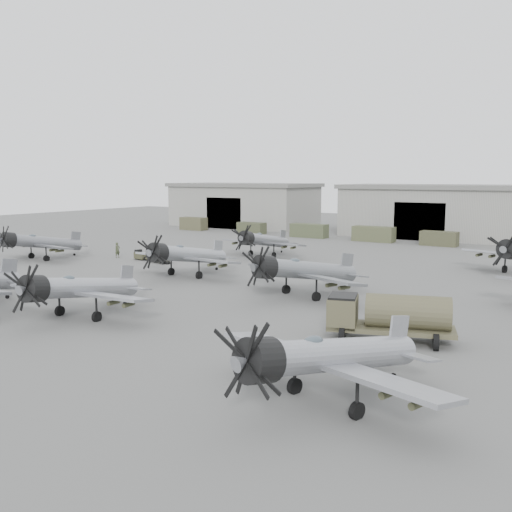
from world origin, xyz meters
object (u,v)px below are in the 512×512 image
Objects in this scene: aircraft_near_2 at (323,357)px; aircraft_mid_0 at (37,242)px; aircraft_mid_2 at (300,270)px; aircraft_mid_1 at (184,255)px; tug_trailer at (148,257)px; aircraft_far_0 at (262,240)px; aircraft_near_1 at (75,289)px; fuel_tanker at (389,314)px; ground_crew at (117,250)px.

aircraft_near_2 is 53.36m from aircraft_mid_0.
aircraft_mid_0 is at bearing -163.05° from aircraft_mid_2.
aircraft_mid_1 is 14.62m from aircraft_mid_2.
aircraft_mid_0 is 37.15m from aircraft_mid_2.
aircraft_near_2 is 1.04× the size of aircraft_mid_0.
tug_trailer is at bearing -178.67° from aircraft_mid_2.
aircraft_mid_2 is 24.49m from aircraft_far_0.
aircraft_mid_2 reaches higher than aircraft_mid_1.
aircraft_near_2 reaches higher than aircraft_mid_0.
aircraft_mid_0 reaches higher than aircraft_far_0.
tug_trailer is at bearing 119.11° from aircraft_near_1.
aircraft_mid_1 is 1.98× the size of tug_trailer.
aircraft_far_0 is (-15.68, 18.81, -0.19)m from aircraft_mid_2.
aircraft_far_0 is at bearing 95.52° from aircraft_near_1.
aircraft_near_1 reaches higher than fuel_tanker.
fuel_tanker reaches higher than ground_crew.
aircraft_mid_1 reaches higher than aircraft_far_0.
aircraft_near_2 is 22.86m from aircraft_mid_2.
aircraft_mid_2 reaches higher than tug_trailer.
aircraft_near_2 is 6.43× the size of ground_crew.
aircraft_mid_2 is 13.62m from fuel_tanker.
aircraft_mid_0 is 1.04× the size of aircraft_far_0.
aircraft_near_1 is 22.09m from aircraft_near_2.
aircraft_near_1 is at bearing -24.19° from aircraft_mid_0.
aircraft_near_2 is 1.08× the size of aircraft_far_0.
aircraft_mid_2 is 31.44m from ground_crew.
aircraft_near_2 reaches higher than aircraft_near_1.
aircraft_mid_2 is at bearing 52.56° from aircraft_near_1.
aircraft_far_0 is (-1.23, 16.56, -0.16)m from aircraft_mid_1.
aircraft_mid_2 reaches higher than aircraft_mid_0.
aircraft_mid_2 is at bearing 123.93° from fuel_tanker.
tug_trailer is at bearing 159.61° from aircraft_near_2.
ground_crew is (-15.84, 6.08, -1.29)m from aircraft_mid_1.
aircraft_far_0 is at bearing -47.79° from ground_crew.
fuel_tanker is at bearing -4.47° from aircraft_mid_0.
ground_crew is (-42.08, 27.91, -1.28)m from aircraft_near_2.
aircraft_near_1 is at bearing -103.46° from aircraft_mid_2.
fuel_tanker is 39.75m from tug_trailer.
tug_trailer is 5.03m from ground_crew.
fuel_tanker is (-1.04, 11.23, -0.55)m from aircraft_near_2.
fuel_tanker is 1.29× the size of tug_trailer.
aircraft_near_1 is 6.28× the size of ground_crew.
aircraft_near_1 is 0.97× the size of aircraft_mid_2.
ground_crew is at bearing -175.66° from aircraft_mid_2.
aircraft_near_1 is 1.93× the size of tug_trailer.
aircraft_near_2 is at bearing -117.02° from ground_crew.
aircraft_mid_0 is at bearing 149.83° from fuel_tanker.
aircraft_mid_2 is 26.70m from tug_trailer.
ground_crew is at bearing -168.22° from tug_trailer.
tug_trailer is (-15.45, 23.44, -1.72)m from aircraft_near_1.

